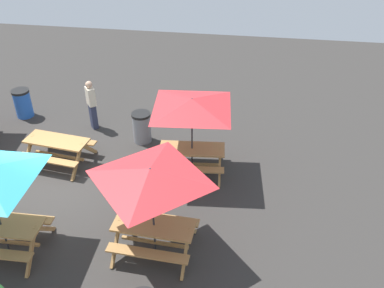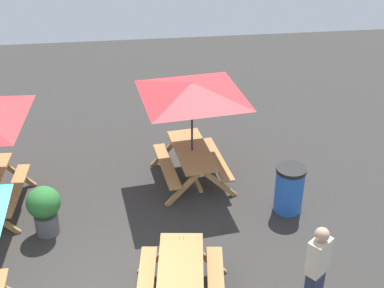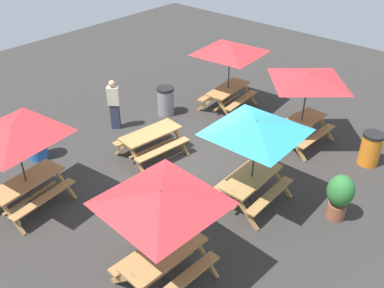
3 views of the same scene
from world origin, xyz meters
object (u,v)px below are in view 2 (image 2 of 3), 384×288
(picnic_table_4, at_px, (181,281))
(person_standing, at_px, (317,270))
(picnic_table_1, at_px, (192,97))
(potted_plant_1, at_px, (44,208))
(trash_bin_blue, at_px, (289,189))

(picnic_table_4, xyz_separation_m, person_standing, (-0.34, -2.01, 0.32))
(picnic_table_1, bearing_deg, potted_plant_1, 108.82)
(potted_plant_1, distance_m, person_standing, 4.99)
(picnic_table_1, relative_size, picnic_table_4, 1.43)
(person_standing, bearing_deg, picnic_table_1, -109.03)
(picnic_table_4, distance_m, trash_bin_blue, 3.31)
(trash_bin_blue, distance_m, person_standing, 2.68)
(trash_bin_blue, height_order, potted_plant_1, potted_plant_1)
(picnic_table_1, height_order, potted_plant_1, picnic_table_1)
(picnic_table_1, distance_m, potted_plant_1, 3.54)
(picnic_table_4, relative_size, trash_bin_blue, 2.00)
(picnic_table_1, height_order, picnic_table_4, picnic_table_1)
(potted_plant_1, bearing_deg, picnic_table_4, -133.27)
(potted_plant_1, xyz_separation_m, person_standing, (-2.50, -4.31, 0.32))
(picnic_table_4, bearing_deg, picnic_table_1, -2.55)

